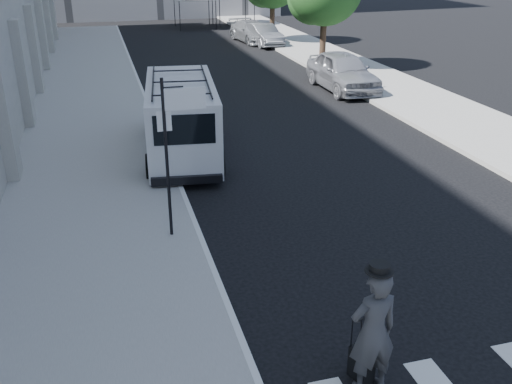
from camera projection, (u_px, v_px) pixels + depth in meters
ground at (335, 301)px, 10.58m from camera, size 120.00×120.00×0.00m
sidewalk_left at (90, 102)px, 23.65m from camera, size 4.50×48.00×0.15m
sidewalk_right at (346, 67)px, 30.42m from camera, size 4.00×56.00×0.15m
sign_pole at (176, 125)px, 11.77m from camera, size 1.03×0.07×3.50m
businessman at (373, 332)px, 8.13m from camera, size 0.75×0.50×2.01m
suitcase at (361, 363)px, 8.60m from camera, size 0.33×0.42×1.03m
cargo_van at (182, 118)px, 17.52m from camera, size 2.69×6.29×2.30m
parked_car_a at (343, 71)px, 25.59m from camera, size 2.02×5.00×1.70m
parked_car_b at (263, 35)px, 37.07m from camera, size 1.88×4.30×1.37m
parked_car_c at (252, 31)px, 38.45m from camera, size 2.51×4.93×1.37m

